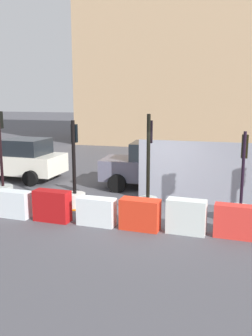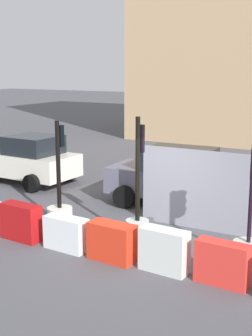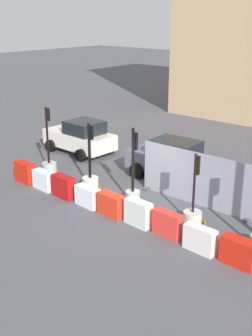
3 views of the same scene
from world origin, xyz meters
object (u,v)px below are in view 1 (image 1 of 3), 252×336
Objects in this scene: traffic_light_1 at (75,193)px; construction_barrier_1 at (14,204)px; construction_barrier_5 at (186,217)px; car_grey_saloon at (155,166)px; construction_barrier_6 at (235,222)px; traffic_light_3 at (240,210)px; car_white_van at (20,160)px; construction_barrier_4 at (140,214)px; construction_barrier_3 at (96,211)px; construction_barrier_2 at (52,206)px; traffic_light_2 at (148,194)px; traffic_light_0 at (3,188)px.

traffic_light_1 reaches higher than construction_barrier_1.
car_grey_saloon reaches higher than construction_barrier_5.
traffic_light_1 is 2.68× the size of construction_barrier_5.
traffic_light_1 is 2.60× the size of construction_barrier_6.
traffic_light_3 is at bearing -0.49° from traffic_light_1.
car_white_van is (-8.93, 3.17, 0.48)m from traffic_light_3.
traffic_light_3 is 2.39× the size of construction_barrier_4.
traffic_light_1 reaches higher than construction_barrier_3.
traffic_light_1 is 1.84m from construction_barrier_3.
construction_barrier_2 is 5.90m from car_white_van.
construction_barrier_6 is at bearing -96.85° from traffic_light_3.
traffic_light_3 is at bearing 1.03° from traffic_light_2.
traffic_light_1 reaches higher than car_white_van.
traffic_light_2 is at bearing -0.26° from traffic_light_0.
car_grey_saloon is at bearing 53.26° from construction_barrier_1.
car_grey_saloon is (4.56, 3.18, 0.42)m from traffic_light_0.
traffic_light_0 reaches higher than construction_barrier_3.
traffic_light_0 is 0.76× the size of car_grey_saloon.
traffic_light_0 reaches higher than car_white_van.
car_grey_saloon is at bearing 80.44° from construction_barrier_3.
construction_barrier_3 is 1.00× the size of construction_barrier_4.
construction_barrier_1 is 1.00× the size of construction_barrier_6.
construction_barrier_6 is (6.27, 0.06, 0.03)m from construction_barrier_1.
traffic_light_2 is 2.68m from traffic_light_3.
traffic_light_0 reaches higher than traffic_light_1.
car_white_van is at bearing 129.88° from construction_barrier_2.
construction_barrier_6 is at bearing -26.78° from car_white_van.
construction_barrier_1 is at bearing -168.32° from traffic_light_3.
construction_barrier_1 is 5.61m from car_grey_saloon.
car_white_van is 5.86m from car_grey_saloon.
traffic_light_2 reaches higher than traffic_light_1.
construction_barrier_4 is (-2.60, -1.33, 0.05)m from traffic_light_3.
construction_barrier_5 is 8.78m from car_white_van.
construction_barrier_4 is (1.23, -0.00, 0.03)m from construction_barrier_3.
construction_barrier_6 is 9.85m from car_white_van.
car_white_van reaches higher than construction_barrier_4.
traffic_light_1 is 2.59× the size of construction_barrier_2.
traffic_light_2 is 2.82× the size of construction_barrier_6.
construction_barrier_4 is at bearing -178.11° from construction_barrier_5.
construction_barrier_6 is at bearing -9.39° from traffic_light_0.
construction_barrier_6 is at bearing -25.85° from traffic_light_2.
traffic_light_3 reaches higher than car_grey_saloon.
traffic_light_1 is at bearing 165.11° from construction_barrier_6.
traffic_light_0 is at bearing 179.74° from traffic_light_2.
car_white_van reaches higher than construction_barrier_6.
car_grey_saloon reaches higher than construction_barrier_6.
construction_barrier_5 reaches higher than construction_barrier_4.
traffic_light_1 is 2.82m from construction_barrier_4.
traffic_light_1 reaches higher than construction_barrier_2.
traffic_light_1 is (2.57, 0.07, -0.01)m from traffic_light_0.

